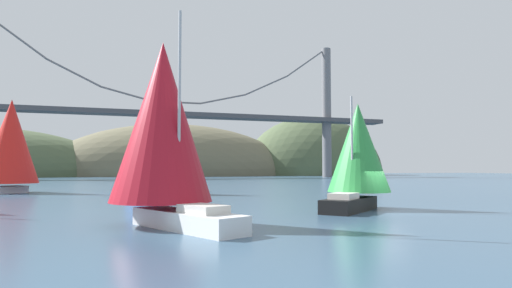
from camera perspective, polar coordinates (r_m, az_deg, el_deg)
name	(u,v)px	position (r m, az deg, el deg)	size (l,w,h in m)	color
ground_plane	(387,212)	(28.52, 16.83, -8.48)	(360.00, 360.00, 0.00)	#385670
headland_center	(175,176)	(159.71, -10.63, -4.10)	(89.61, 44.00, 37.21)	#6B664C
headland_right	(313,175)	(175.71, 7.49, -4.04)	(57.73, 44.00, 46.79)	#4C5B3D
suspension_bridge	(177,111)	(120.41, -10.36, 4.34)	(126.78, 6.00, 39.58)	slate
sailboat_red_spinnaker	(9,143)	(54.57, -29.60, 0.07)	(9.86, 9.51, 11.36)	white
sailboat_green_sail	(358,152)	(29.55, 13.17, -1.04)	(7.10, 6.63, 7.34)	black
sailboat_blue_spinnaker	(150,145)	(47.29, -13.71, -0.11)	(9.87, 7.63, 11.61)	#191E4C
sailboat_crimson_sail	(163,126)	(21.26, -12.04, 2.35)	(6.43, 8.54, 9.97)	white
channel_buoy	(368,185)	(62.84, 14.51, -5.21)	(1.10, 1.10, 2.64)	red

